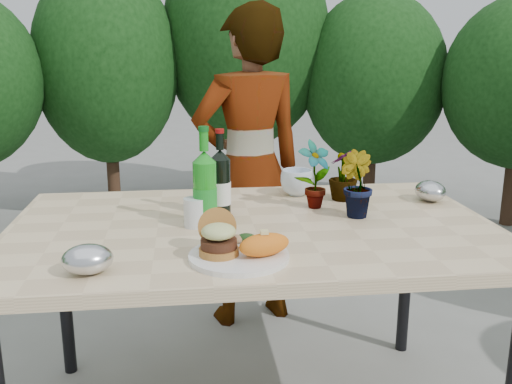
{
  "coord_description": "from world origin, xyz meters",
  "views": [
    {
      "loc": [
        -0.21,
        -1.79,
        1.32
      ],
      "look_at": [
        0.0,
        -0.08,
        0.88
      ],
      "focal_mm": 40.0,
      "sensor_mm": 36.0,
      "label": 1
    }
  ],
  "objects": [
    {
      "name": "sparkling_water",
      "position": [
        -0.16,
        0.01,
        0.87
      ],
      "size": [
        0.08,
        0.08,
        0.33
      ],
      "rotation": [
        0.0,
        0.0,
        0.01
      ],
      "color": "#198A1A",
      "rests_on": "patio_table"
    },
    {
      "name": "grilled_veg",
      "position": [
        -0.06,
        -0.22,
        0.78
      ],
      "size": [
        0.08,
        0.05,
        0.03
      ],
      "color": "olive",
      "rests_on": "dinner_plate"
    },
    {
      "name": "dinner_plate",
      "position": [
        -0.08,
        -0.31,
        0.76
      ],
      "size": [
        0.28,
        0.28,
        0.01
      ],
      "primitive_type": "cylinder",
      "color": "white",
      "rests_on": "patio_table"
    },
    {
      "name": "seedling_right",
      "position": [
        0.38,
        0.26,
        0.85
      ],
      "size": [
        0.16,
        0.16,
        0.2
      ],
      "primitive_type": "imported",
      "rotation": [
        0.0,
        0.0,
        3.92
      ],
      "color": "#27541D",
      "rests_on": "patio_table"
    },
    {
      "name": "foil_packet_right",
      "position": [
        0.7,
        0.21,
        0.79
      ],
      "size": [
        0.12,
        0.14,
        0.08
      ],
      "primitive_type": "ellipsoid",
      "rotation": [
        0.0,
        0.0,
        1.69
      ],
      "color": "#B7BABE",
      "rests_on": "patio_table"
    },
    {
      "name": "seedling_left",
      "position": [
        0.24,
        0.17,
        0.87
      ],
      "size": [
        0.15,
        0.13,
        0.25
      ],
      "primitive_type": "imported",
      "rotation": [
        0.0,
        0.0,
        0.4
      ],
      "color": "#1F531C",
      "rests_on": "patio_table"
    },
    {
      "name": "shrub_hedge",
      "position": [
        0.34,
        1.57,
        1.15
      ],
      "size": [
        7.0,
        5.1,
        2.26
      ],
      "color": "#382316",
      "rests_on": "ground"
    },
    {
      "name": "seedling_mid",
      "position": [
        0.36,
        0.05,
        0.86
      ],
      "size": [
        0.14,
        0.16,
        0.23
      ],
      "primitive_type": "imported",
      "rotation": [
        0.0,
        0.0,
        2.01
      ],
      "color": "#275A1F",
      "rests_on": "patio_table"
    },
    {
      "name": "sweet_potato",
      "position": [
        -0.01,
        -0.33,
        0.8
      ],
      "size": [
        0.17,
        0.12,
        0.06
      ],
      "primitive_type": "ellipsoid",
      "rotation": [
        0.0,
        0.0,
        0.35
      ],
      "color": "orange",
      "rests_on": "dinner_plate"
    },
    {
      "name": "person",
      "position": [
        0.08,
        0.82,
        0.76
      ],
      "size": [
        0.63,
        0.5,
        1.51
      ],
      "primitive_type": "imported",
      "rotation": [
        0.0,
        0.0,
        3.42
      ],
      "color": "#916548",
      "rests_on": "ground"
    },
    {
      "name": "wine_bottle",
      "position": [
        -0.1,
        0.12,
        0.86
      ],
      "size": [
        0.07,
        0.07,
        0.3
      ],
      "rotation": [
        0.0,
        0.0,
        -0.1
      ],
      "color": "black",
      "rests_on": "patio_table"
    },
    {
      "name": "patio_table",
      "position": [
        0.0,
        0.0,
        0.69
      ],
      "size": [
        1.6,
        1.0,
        0.75
      ],
      "color": "beige",
      "rests_on": "ground"
    },
    {
      "name": "plastic_cup",
      "position": [
        -0.19,
        -0.0,
        0.8
      ],
      "size": [
        0.07,
        0.07,
        0.09
      ],
      "primitive_type": "cylinder",
      "color": "silver",
      "rests_on": "patio_table"
    },
    {
      "name": "burger_stack",
      "position": [
        -0.13,
        -0.29,
        0.81
      ],
      "size": [
        0.11,
        0.16,
        0.11
      ],
      "color": "#B7722D",
      "rests_on": "dinner_plate"
    },
    {
      "name": "foil_packet_left",
      "position": [
        -0.47,
        -0.37,
        0.79
      ],
      "size": [
        0.14,
        0.12,
        0.08
      ],
      "primitive_type": "ellipsoid",
      "rotation": [
        0.0,
        0.0,
        0.11
      ],
      "color": "silver",
      "rests_on": "patio_table"
    },
    {
      "name": "blue_bowl",
      "position": [
        0.22,
        0.35,
        0.8
      ],
      "size": [
        0.16,
        0.16,
        0.1
      ],
      "primitive_type": "imported",
      "rotation": [
        0.0,
        0.0,
        -0.31
      ],
      "color": "silver",
      "rests_on": "patio_table"
    }
  ]
}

